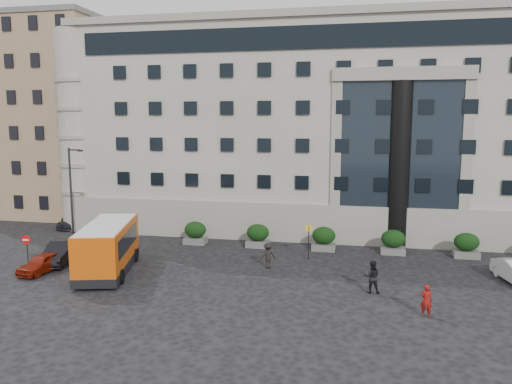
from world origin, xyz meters
The scene contains 22 objects.
ground centered at (0.00, 0.00, 0.00)m, with size 120.00×120.00×0.00m, color black.
civic_building centered at (6.00, 22.00, 9.00)m, with size 44.00×24.00×18.00m, color gray.
entrance_column centered at (12.00, 10.30, 6.50)m, with size 1.80×1.80×13.00m, color black.
apartment_near centered at (-24.00, 20.00, 10.00)m, with size 14.00×14.00×20.00m, color #8B7051.
apartment_far centered at (-27.00, 38.00, 11.00)m, with size 13.00×13.00×22.00m, color #84634D.
hedge_a centered at (-4.00, 7.80, 0.93)m, with size 1.80×1.26×1.84m.
hedge_b centered at (1.20, 7.80, 0.93)m, with size 1.80×1.26×1.84m.
hedge_c centered at (6.40, 7.80, 0.93)m, with size 1.80×1.26×1.84m.
hedge_d centered at (11.60, 7.80, 0.93)m, with size 1.80×1.26×1.84m.
hedge_e centered at (16.80, 7.80, 0.93)m, with size 1.80×1.26×1.84m.
street_lamp centered at (-11.94, 3.00, 4.37)m, with size 1.16×0.18×8.00m.
bus_stop_sign centered at (5.50, 5.00, 1.73)m, with size 0.50×0.08×2.52m.
no_entry_sign centered at (-13.00, -1.04, 1.65)m, with size 0.64×0.16×2.32m.
minibus centered at (-7.22, -0.69, 1.79)m, with size 4.62×8.23×3.25m.
red_truck centered at (-17.48, 14.89, 1.41)m, with size 2.67×5.25×2.76m.
parked_car_a centered at (-11.50, -1.59, 0.63)m, with size 1.48×3.67×1.25m, color maroon.
parked_car_b centered at (-11.50, 0.62, 0.77)m, with size 1.64×4.69×1.55m, color black.
parked_car_c centered at (-17.00, 11.74, 0.65)m, with size 1.81×4.45×1.29m, color black.
parked_car_d centered at (-17.00, 13.42, 0.79)m, with size 2.62×5.67×1.58m, color black.
pedestrian_a centered at (12.43, -4.44, 0.85)m, with size 0.62×0.41×1.70m, color maroon.
pedestrian_b centered at (9.80, -1.36, 0.97)m, with size 0.94×0.73×1.94m, color black.
pedestrian_c centered at (3.00, 2.27, 0.88)m, with size 1.14×0.66×1.77m, color black.
Camera 1 is at (8.74, -30.14, 9.99)m, focal length 35.00 mm.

